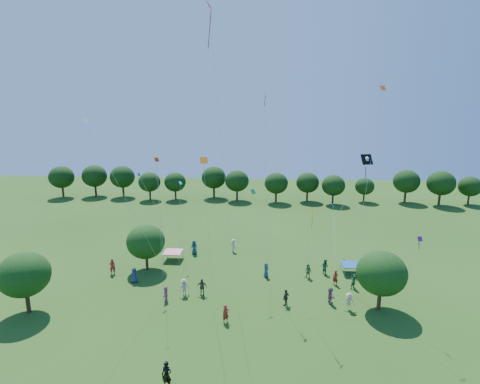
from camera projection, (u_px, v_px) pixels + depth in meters
name	position (u px, v px, depth m)	size (l,w,h in m)	color
near_tree_west	(24.00, 275.00, 34.02)	(4.56, 4.56, 5.85)	#422B19
near_tree_north	(146.00, 242.00, 43.33)	(4.41, 4.41, 5.47)	#422B19
near_tree_east	(381.00, 273.00, 34.56)	(4.59, 4.59, 5.75)	#422B19
treeline	(247.00, 181.00, 76.55)	(88.01, 8.77, 6.77)	#422B19
tent_red_stripe	(173.00, 252.00, 46.71)	(2.20, 2.20, 1.10)	#EC1B4A
tent_blue	(352.00, 265.00, 42.89)	(2.20, 2.20, 1.10)	navy
man_in_black	(167.00, 375.00, 25.22)	(0.73, 0.47, 1.95)	black
crowd_person_0	(134.00, 275.00, 40.66)	(0.84, 0.45, 1.70)	navy
crowd_person_1	(112.00, 266.00, 42.73)	(0.69, 0.44, 1.84)	maroon
crowd_person_2	(354.00, 281.00, 39.23)	(0.80, 0.44, 1.63)	#2A6334
crowd_person_3	(234.00, 245.00, 49.41)	(1.14, 0.51, 1.74)	#BFB199
crowd_person_4	(202.00, 287.00, 37.88)	(1.04, 0.47, 1.78)	#443D36
crowd_person_5	(166.00, 293.00, 36.80)	(1.42, 0.51, 1.52)	#A76188
crowd_person_6	(194.00, 247.00, 48.56)	(0.93, 0.50, 1.88)	#1B3950
crowd_person_7	(335.00, 278.00, 40.04)	(0.62, 0.40, 1.67)	maroon
crowd_person_8	(308.00, 271.00, 41.65)	(0.82, 0.44, 1.66)	#2B652E
crowd_person_9	(349.00, 301.00, 35.09)	(1.12, 0.50, 1.72)	#B1A68E
crowd_person_10	(286.00, 298.00, 35.84)	(0.98, 0.45, 1.67)	#3D3630
crowd_person_11	(330.00, 295.00, 36.29)	(1.55, 0.55, 1.66)	#844D6F
crowd_person_12	(266.00, 270.00, 41.97)	(0.83, 0.45, 1.68)	navy
crowd_person_13	(226.00, 314.00, 32.97)	(0.63, 0.41, 1.70)	maroon
crowd_person_14	(325.00, 267.00, 42.72)	(0.88, 0.48, 1.79)	#255638
crowd_person_15	(184.00, 287.00, 37.88)	(1.14, 0.51, 1.75)	#AB9E89
pirate_kite	(365.00, 163.00, 37.59)	(8.49, 7.50, 12.74)	black
red_high_kite	(214.00, 68.00, 32.57)	(2.26, 0.97, 26.06)	red
small_kite_0	(159.00, 195.00, 35.88)	(0.75, 2.85, 12.84)	#BE340B
small_kite_1	(373.00, 146.00, 34.61)	(1.69, 1.27, 19.25)	#FF4D0D
small_kite_2	(157.00, 185.00, 39.53)	(1.25, 3.04, 12.40)	yellow
small_kite_3	(149.00, 193.00, 48.03)	(5.21, 1.77, 9.15)	#188434
small_kite_4	(333.00, 213.00, 48.19)	(0.57, 6.19, 5.07)	#1163B0
small_kite_5	(402.00, 250.00, 32.66)	(4.59, 5.90, 6.84)	#75178B
small_kite_6	(114.00, 176.00, 32.19)	(4.12, 7.11, 16.50)	silver
small_kite_7	(180.00, 197.00, 46.13)	(0.73, 1.00, 8.56)	#0DCCBA
small_kite_8	(265.00, 148.00, 38.37)	(0.64, 1.58, 18.96)	red
small_kite_9	(206.00, 188.00, 31.13)	(0.72, 3.09, 13.42)	orange
small_kite_10	(311.00, 230.00, 31.75)	(0.49, 2.64, 9.06)	yellow
small_kite_11	(256.00, 207.00, 38.01)	(2.01, 1.47, 9.33)	#167E42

